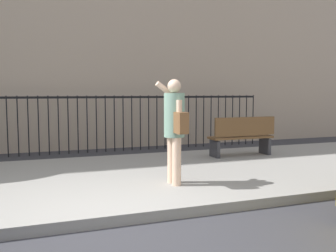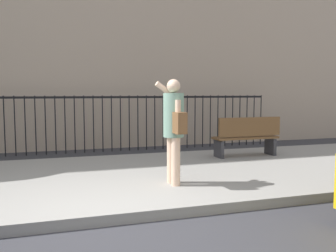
% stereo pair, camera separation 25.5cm
% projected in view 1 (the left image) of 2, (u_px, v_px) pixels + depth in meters
% --- Properties ---
extents(ground_plane, '(60.00, 60.00, 0.00)m').
position_uv_depth(ground_plane, '(101.00, 229.00, 4.50)').
color(ground_plane, '#333338').
extents(sidewalk, '(28.00, 4.40, 0.15)m').
position_uv_depth(sidewalk, '(80.00, 182.00, 6.55)').
color(sidewalk, gray).
rests_on(sidewalk, ground).
extents(iron_fence, '(12.03, 0.04, 1.60)m').
position_uv_depth(iron_fence, '(63.00, 117.00, 9.92)').
color(iron_fence, black).
rests_on(iron_fence, ground).
extents(pedestrian_on_phone, '(0.51, 0.66, 1.75)m').
position_uv_depth(pedestrian_on_phone, '(175.00, 124.00, 6.02)').
color(pedestrian_on_phone, beige).
rests_on(pedestrian_on_phone, sidewalk).
extents(street_bench, '(1.60, 0.45, 0.95)m').
position_uv_depth(street_bench, '(242.00, 135.00, 8.80)').
color(street_bench, brown).
rests_on(street_bench, sidewalk).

